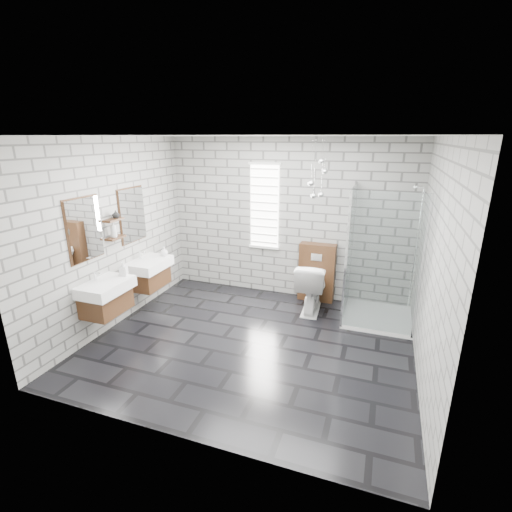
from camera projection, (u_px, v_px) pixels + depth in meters
The scene contains 20 objects.
floor at pixel (251, 343), 5.08m from camera, with size 4.20×3.60×0.02m, color black.
ceiling at pixel (250, 135), 4.25m from camera, with size 4.20×3.60×0.02m, color white.
wall_back at pixel (287, 219), 6.29m from camera, with size 4.20×0.02×2.70m, color #999994.
wall_front at pixel (175, 308), 3.04m from camera, with size 4.20×0.02×2.70m, color #999994.
wall_left at pixel (113, 234), 5.33m from camera, with size 0.02×3.60×2.70m, color #999994.
wall_right at pixel (434, 267), 4.00m from camera, with size 0.02×3.60×2.70m, color #999994.
vanity_left at pixel (104, 288), 4.96m from camera, with size 0.47×0.70×1.57m.
vanity_right at pixel (147, 265), 5.84m from camera, with size 0.47×0.70×1.57m.
shelf_lower at pixel (116, 238), 5.27m from camera, with size 0.14×0.30×0.03m, color #4A2C16.
shelf_upper at pixel (113, 220), 5.19m from camera, with size 0.14×0.30×0.03m, color #4A2C16.
window at pixel (264, 207), 6.33m from camera, with size 0.56×0.05×1.48m.
cistern_panel at pixel (317, 272), 6.27m from camera, with size 0.60×0.20×1.00m, color #4A2C16.
flush_plate at pixel (316, 257), 6.09m from camera, with size 0.18×0.01×0.12m, color silver.
shower_enclosure at pixel (373, 291), 5.51m from camera, with size 1.00×1.00×2.03m.
pendant_cluster at pixel (318, 181), 5.49m from camera, with size 0.26×0.24×0.91m.
toilet at pixel (311, 287), 5.91m from camera, with size 0.46×0.80×0.82m, color white.
soap_bottle_a at pixel (123, 268), 5.12m from camera, with size 0.09×0.10×0.21m, color #B2B2B2.
soap_bottle_b at pixel (164, 251), 5.98m from camera, with size 0.12×0.12×0.15m, color #B2B2B2.
soap_bottle_c at pixel (113, 229), 5.19m from camera, with size 0.09×0.09×0.23m, color #B2B2B2.
vase at pixel (116, 214), 5.21m from camera, with size 0.10×0.10×0.11m, color #B2B2B2.
Camera 1 is at (1.55, -4.19, 2.69)m, focal length 26.00 mm.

